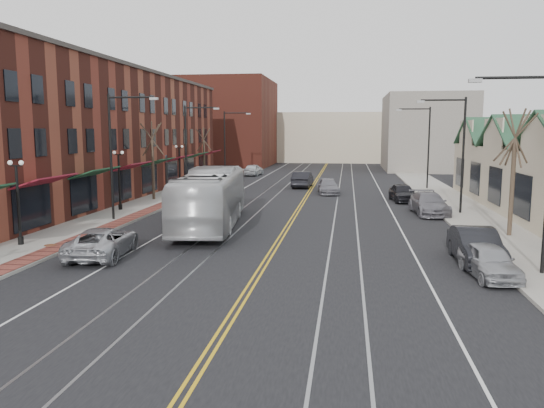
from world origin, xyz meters
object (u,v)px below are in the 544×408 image
(transit_bus, at_px, (211,198))
(parked_car_a, at_px, (489,261))
(parked_car_b, at_px, (476,246))
(parked_suv, at_px, (103,242))
(parked_car_d, at_px, (403,193))
(parked_car_c, at_px, (429,204))

(transit_bus, distance_m, parked_car_a, 16.79)
(parked_car_a, xyz_separation_m, parked_car_b, (0.00, 2.23, 0.11))
(parked_suv, relative_size, parked_car_d, 1.15)
(parked_suv, height_order, parked_car_c, parked_car_c)
(transit_bus, distance_m, parked_car_c, 15.60)
(parked_car_b, distance_m, parked_car_d, 20.71)
(parked_suv, bearing_deg, transit_bus, -117.21)
(parked_car_a, bearing_deg, transit_bus, 140.33)
(parked_car_a, relative_size, parked_car_c, 0.76)
(parked_suv, xyz_separation_m, parked_car_a, (17.05, -1.15, -0.02))
(transit_bus, height_order, parked_suv, transit_bus)
(parked_car_b, distance_m, parked_car_c, 13.98)
(transit_bus, xyz_separation_m, parked_car_c, (13.95, 6.92, -1.01))
(parked_car_a, bearing_deg, parked_car_c, 84.00)
(transit_bus, height_order, parked_car_b, transit_bus)
(parked_car_b, xyz_separation_m, parked_car_d, (-1.15, 20.68, -0.05))
(parked_car_b, bearing_deg, parked_car_d, 92.69)
(parked_suv, xyz_separation_m, parked_car_b, (17.05, 1.08, 0.09))
(parked_car_c, height_order, parked_car_d, parked_car_c)
(transit_bus, relative_size, parked_car_c, 2.41)
(transit_bus, bearing_deg, parked_car_d, -139.58)
(parked_car_a, distance_m, parked_car_b, 2.23)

